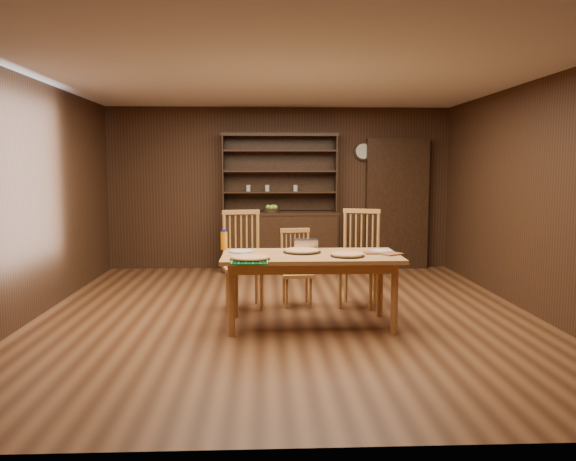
{
  "coord_description": "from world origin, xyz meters",
  "views": [
    {
      "loc": [
        -0.25,
        -6.11,
        1.63
      ],
      "look_at": [
        0.03,
        0.4,
        0.9
      ],
      "focal_mm": 35.0,
      "sensor_mm": 36.0,
      "label": 1
    }
  ],
  "objects_px": {
    "chair_left": "(243,256)",
    "juice_bottle": "(224,240)",
    "chair_right": "(360,254)",
    "dining_table": "(311,262)",
    "chair_center": "(296,265)",
    "china_hutch": "(280,233)"
  },
  "relations": [
    {
      "from": "chair_right",
      "to": "juice_bottle",
      "type": "bearing_deg",
      "value": -142.33
    },
    {
      "from": "chair_left",
      "to": "juice_bottle",
      "type": "distance_m",
      "value": 0.56
    },
    {
      "from": "dining_table",
      "to": "chair_left",
      "type": "distance_m",
      "value": 1.12
    },
    {
      "from": "chair_left",
      "to": "chair_center",
      "type": "distance_m",
      "value": 0.65
    },
    {
      "from": "juice_bottle",
      "to": "dining_table",
      "type": "bearing_deg",
      "value": -22.19
    },
    {
      "from": "dining_table",
      "to": "chair_right",
      "type": "distance_m",
      "value": 1.09
    },
    {
      "from": "dining_table",
      "to": "chair_center",
      "type": "xyz_separation_m",
      "value": [
        -0.1,
        0.92,
        -0.19
      ]
    },
    {
      "from": "chair_right",
      "to": "juice_bottle",
      "type": "height_order",
      "value": "chair_right"
    },
    {
      "from": "chair_center",
      "to": "dining_table",
      "type": "bearing_deg",
      "value": -90.06
    },
    {
      "from": "dining_table",
      "to": "juice_bottle",
      "type": "relative_size",
      "value": 8.11
    },
    {
      "from": "dining_table",
      "to": "chair_left",
      "type": "height_order",
      "value": "chair_left"
    },
    {
      "from": "china_hutch",
      "to": "chair_center",
      "type": "relative_size",
      "value": 2.39
    },
    {
      "from": "dining_table",
      "to": "china_hutch",
      "type": "bearing_deg",
      "value": 94.07
    },
    {
      "from": "dining_table",
      "to": "chair_center",
      "type": "bearing_deg",
      "value": 95.99
    },
    {
      "from": "china_hutch",
      "to": "dining_table",
      "type": "xyz_separation_m",
      "value": [
        0.23,
        -3.19,
        0.07
      ]
    },
    {
      "from": "chair_left",
      "to": "chair_center",
      "type": "bearing_deg",
      "value": -4.12
    },
    {
      "from": "chair_center",
      "to": "chair_right",
      "type": "height_order",
      "value": "chair_right"
    },
    {
      "from": "juice_bottle",
      "to": "chair_right",
      "type": "bearing_deg",
      "value": 17.65
    },
    {
      "from": "chair_center",
      "to": "chair_right",
      "type": "distance_m",
      "value": 0.77
    },
    {
      "from": "chair_left",
      "to": "chair_right",
      "type": "height_order",
      "value": "chair_right"
    },
    {
      "from": "china_hutch",
      "to": "juice_bottle",
      "type": "relative_size",
      "value": 9.75
    },
    {
      "from": "chair_center",
      "to": "chair_right",
      "type": "bearing_deg",
      "value": -9.82
    }
  ]
}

